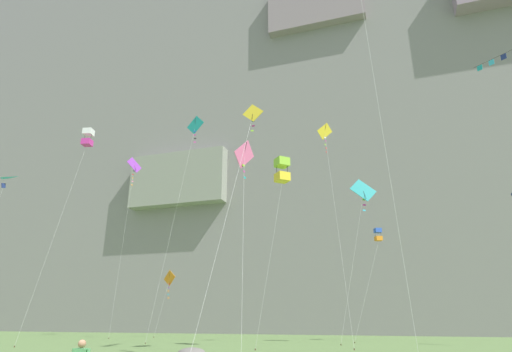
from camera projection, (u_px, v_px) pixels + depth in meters
cliff_face at (332, 111)px, 82.31m from camera, size 180.00×30.61×81.81m
kite_diamond_mid_right at (134, 168)px, 57.08m from camera, size 2.03×4.80×23.28m
kite_diamond_upper_right at (169, 279)px, 52.30m from camera, size 1.97×1.52×7.92m
kite_diamond_upper_mid at (194, 130)px, 48.35m from camera, size 2.55×4.97×24.61m
kite_diamond_low_right at (363, 192)px, 40.92m from camera, size 4.07×2.75×15.34m
kite_box_low_left at (378, 235)px, 43.58m from camera, size 3.35×3.50×11.11m
kite_diamond_far_right at (326, 138)px, 40.73m from camera, size 2.57×5.64×20.55m
kite_diamond_high_center at (244, 157)px, 32.06m from camera, size 2.27×6.45×15.37m
kite_banner_mid_center at (512, 61)px, 40.33m from camera, size 5.77×7.41×27.02m
kite_box_near_cliff at (88, 138)px, 41.23m from camera, size 2.14×3.50×19.97m
kite_diamond_high_left at (251, 121)px, 26.38m from camera, size 1.92×5.76×15.44m
kite_box_mid_left at (282, 170)px, 35.27m from camera, size 2.59×2.47×15.08m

